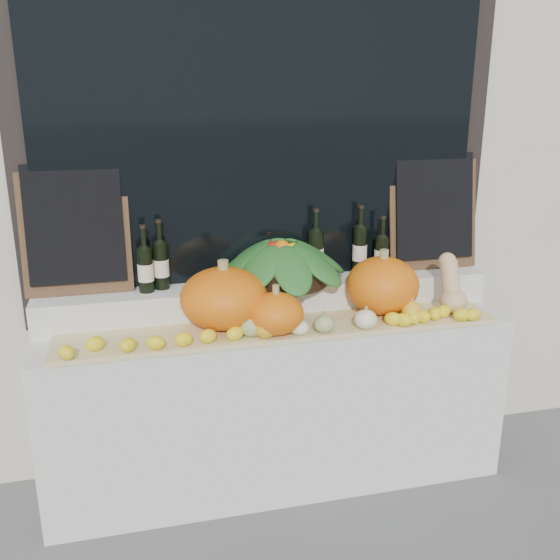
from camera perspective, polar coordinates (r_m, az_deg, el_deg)
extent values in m
cube|color=beige|center=(3.59, -3.28, 21.40)|extent=(7.00, 0.90, 4.50)
cube|color=black|center=(3.14, -1.58, 15.61)|extent=(2.40, 0.04, 2.10)
cube|color=black|center=(3.11, -1.46, 15.60)|extent=(2.20, 0.02, 2.00)
cube|color=silver|center=(3.27, -0.32, -11.06)|extent=(2.30, 0.55, 0.88)
cube|color=silver|center=(3.19, -0.97, -1.57)|extent=(2.30, 0.25, 0.16)
cube|color=tan|center=(2.97, 0.23, -4.48)|extent=(2.10, 0.32, 0.02)
ellipsoid|color=orange|center=(2.92, -5.14, -1.66)|extent=(0.44, 0.44, 0.29)
ellipsoid|color=orange|center=(3.13, 9.35, -0.50)|extent=(0.40, 0.40, 0.29)
ellipsoid|color=orange|center=(2.85, -0.38, -3.08)|extent=(0.29, 0.29, 0.19)
ellipsoid|color=tan|center=(3.23, 15.56, -1.83)|extent=(0.14, 0.14, 0.12)
cylinder|color=tan|center=(3.24, 15.29, 0.28)|extent=(0.09, 0.14, 0.18)
sphere|color=tan|center=(3.26, 15.05, 1.66)|extent=(0.09, 0.09, 0.09)
ellipsoid|color=#407021|center=(2.88, 4.07, -4.04)|extent=(0.10, 0.10, 0.08)
cylinder|color=#938850|center=(2.86, 4.10, -3.06)|extent=(0.02, 0.02, 0.02)
ellipsoid|color=#407021|center=(2.83, -2.63, -4.19)|extent=(0.11, 0.11, 0.10)
cylinder|color=#938850|center=(2.81, -2.65, -3.02)|extent=(0.02, 0.02, 0.02)
ellipsoid|color=#F4ECC3|center=(2.85, 1.80, -4.38)|extent=(0.09, 0.09, 0.07)
cylinder|color=#938850|center=(2.84, 1.81, -3.52)|extent=(0.02, 0.02, 0.02)
ellipsoid|color=gold|center=(2.81, -1.33, -4.24)|extent=(0.10, 0.10, 0.11)
cylinder|color=#938850|center=(2.78, -1.34, -2.93)|extent=(0.02, 0.02, 0.02)
ellipsoid|color=#F4ECC3|center=(2.95, 7.84, -3.58)|extent=(0.11, 0.11, 0.09)
cylinder|color=#938850|center=(2.93, 7.89, -2.54)|extent=(0.02, 0.02, 0.02)
ellipsoid|color=gold|center=(3.07, 11.93, -2.81)|extent=(0.10, 0.10, 0.10)
cylinder|color=#938850|center=(3.05, 12.00, -1.71)|extent=(0.02, 0.02, 0.02)
cylinder|color=black|center=(3.15, 0.18, 0.66)|extent=(0.47, 0.47, 0.10)
cylinder|color=black|center=(3.06, -12.19, 0.89)|extent=(0.07, 0.07, 0.22)
cylinder|color=black|center=(3.02, -12.38, 3.77)|extent=(0.03, 0.03, 0.10)
cylinder|color=beige|center=(3.06, -12.17, 0.71)|extent=(0.08, 0.08, 0.08)
cylinder|color=black|center=(3.01, -12.44, 4.80)|extent=(0.03, 0.03, 0.02)
cylinder|color=black|center=(3.09, -10.81, 1.29)|extent=(0.07, 0.07, 0.23)
cylinder|color=black|center=(3.05, -10.99, 4.29)|extent=(0.03, 0.03, 0.10)
cylinder|color=beige|center=(3.09, -10.80, 1.11)|extent=(0.08, 0.08, 0.08)
cylinder|color=black|center=(3.04, -11.05, 5.32)|extent=(0.03, 0.03, 0.02)
cylinder|color=black|center=(3.22, 3.27, 2.37)|extent=(0.08, 0.08, 0.25)
cylinder|color=black|center=(3.18, 3.33, 5.39)|extent=(0.03, 0.03, 0.10)
cylinder|color=beige|center=(3.22, 3.27, 2.20)|extent=(0.08, 0.08, 0.08)
cylinder|color=black|center=(3.17, 3.34, 6.38)|extent=(0.03, 0.03, 0.02)
cylinder|color=black|center=(3.30, 7.30, 2.69)|extent=(0.07, 0.07, 0.25)
cylinder|color=black|center=(3.26, 7.42, 5.69)|extent=(0.03, 0.03, 0.10)
cylinder|color=beige|center=(3.31, 7.29, 2.52)|extent=(0.08, 0.08, 0.08)
cylinder|color=black|center=(3.25, 7.45, 6.66)|extent=(0.03, 0.03, 0.02)
cylinder|color=black|center=(3.33, 9.25, 2.23)|extent=(0.07, 0.07, 0.20)
cylinder|color=black|center=(3.30, 9.37, 4.73)|extent=(0.03, 0.03, 0.10)
cylinder|color=beige|center=(3.33, 9.24, 2.06)|extent=(0.08, 0.08, 0.08)
cylinder|color=black|center=(3.28, 9.42, 5.68)|extent=(0.03, 0.03, 0.02)
cube|color=#4C331E|center=(3.09, -18.21, 4.39)|extent=(0.50, 0.11, 0.61)
cube|color=black|center=(3.07, -18.28, 4.88)|extent=(0.44, 0.11, 0.56)
cube|color=#4C331E|center=(3.47, 13.80, 6.10)|extent=(0.50, 0.11, 0.61)
cube|color=black|center=(3.45, 13.95, 6.53)|extent=(0.44, 0.11, 0.56)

